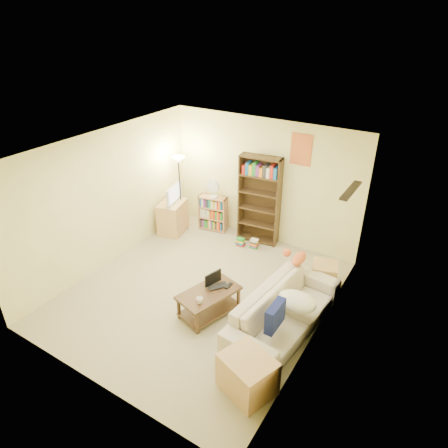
# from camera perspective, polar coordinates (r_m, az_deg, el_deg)

# --- Properties ---
(room) EXTENTS (4.50, 4.54, 2.52)m
(room) POSITION_cam_1_polar(r_m,az_deg,el_deg) (6.05, -3.76, 2.51)
(room) COLOR #C7B995
(room) RESTS_ON ground
(sofa) EXTENTS (2.34, 1.29, 0.63)m
(sofa) POSITION_cam_1_polar(r_m,az_deg,el_deg) (6.11, 8.60, -12.19)
(sofa) COLOR beige
(sofa) RESTS_ON ground
(navy_pillow) EXTENTS (0.13, 0.42, 0.37)m
(navy_pillow) POSITION_cam_1_polar(r_m,az_deg,el_deg) (5.57, 7.30, -12.90)
(navy_pillow) COLOR navy
(navy_pillow) RESTS_ON sofa
(cream_blanket) EXTENTS (0.58, 0.42, 0.25)m
(cream_blanket) POSITION_cam_1_polar(r_m,az_deg,el_deg) (5.95, 10.34, -10.82)
(cream_blanket) COLOR silver
(cream_blanket) RESTS_ON sofa
(tabby_cat) EXTENTS (0.50, 0.22, 0.17)m
(tabby_cat) POSITION_cam_1_polar(r_m,az_deg,el_deg) (6.57, 10.38, -4.73)
(tabby_cat) COLOR orange
(tabby_cat) RESTS_ON sofa
(coffee_table) EXTENTS (0.78, 1.06, 0.42)m
(coffee_table) POSITION_cam_1_polar(r_m,az_deg,el_deg) (6.32, -2.17, -10.72)
(coffee_table) COLOR #48331B
(coffee_table) RESTS_ON ground
(laptop) EXTENTS (0.51, 0.50, 0.03)m
(laptop) POSITION_cam_1_polar(r_m,az_deg,el_deg) (6.28, -0.72, -9.12)
(laptop) COLOR black
(laptop) RESTS_ON coffee_table
(laptop_screen) EXTENTS (0.10, 0.31, 0.21)m
(laptop_screen) POSITION_cam_1_polar(r_m,az_deg,el_deg) (6.29, -1.56, -7.72)
(laptop_screen) COLOR white
(laptop_screen) RESTS_ON laptop
(mug) EXTENTS (0.11, 0.11, 0.09)m
(mug) POSITION_cam_1_polar(r_m,az_deg,el_deg) (6.00, -3.51, -10.84)
(mug) COLOR white
(mug) RESTS_ON coffee_table
(tv_remote) EXTENTS (0.06, 0.17, 0.02)m
(tv_remote) POSITION_cam_1_polar(r_m,az_deg,el_deg) (6.32, 0.67, -8.83)
(tv_remote) COLOR black
(tv_remote) RESTS_ON coffee_table
(tv_stand) EXTENTS (0.59, 0.73, 0.69)m
(tv_stand) POSITION_cam_1_polar(r_m,az_deg,el_deg) (8.57, -7.34, 0.97)
(tv_stand) COLOR tan
(tv_stand) RESTS_ON ground
(television) EXTENTS (0.73, 0.40, 0.40)m
(television) POSITION_cam_1_polar(r_m,az_deg,el_deg) (8.33, -7.57, 4.28)
(television) COLOR black
(television) RESTS_ON tv_stand
(tall_bookshelf) EXTENTS (0.85, 0.37, 1.82)m
(tall_bookshelf) POSITION_cam_1_polar(r_m,az_deg,el_deg) (7.91, 5.07, 3.68)
(tall_bookshelf) COLOR #45311A
(tall_bookshelf) RESTS_ON ground
(short_bookshelf) EXTENTS (0.63, 0.34, 0.77)m
(short_bookshelf) POSITION_cam_1_polar(r_m,az_deg,el_deg) (8.57, -1.58, 1.55)
(short_bookshelf) COLOR tan
(short_bookshelf) RESTS_ON ground
(desk_fan) EXTENTS (0.27, 0.15, 0.42)m
(desk_fan) POSITION_cam_1_polar(r_m,az_deg,el_deg) (8.25, -1.55, 5.19)
(desk_fan) COLOR white
(desk_fan) RESTS_ON short_bookshelf
(floor_lamp) EXTENTS (0.28, 0.28, 1.63)m
(floor_lamp) POSITION_cam_1_polar(r_m,az_deg,el_deg) (8.30, -6.44, 7.36)
(floor_lamp) COLOR black
(floor_lamp) RESTS_ON ground
(side_table) EXTENTS (0.51, 0.51, 0.47)m
(side_table) POSITION_cam_1_polar(r_m,az_deg,el_deg) (7.09, 14.09, -7.18)
(side_table) COLOR tan
(side_table) RESTS_ON ground
(end_cabinet) EXTENTS (0.77, 0.71, 0.53)m
(end_cabinet) POSITION_cam_1_polar(r_m,az_deg,el_deg) (5.30, 3.39, -20.66)
(end_cabinet) COLOR tan
(end_cabinet) RESTS_ON ground
(book_stacks) EXTENTS (0.45, 0.21, 0.19)m
(book_stacks) POSITION_cam_1_polar(r_m,az_deg,el_deg) (8.09, 3.44, -2.70)
(book_stacks) COLOR red
(book_stacks) RESTS_ON ground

